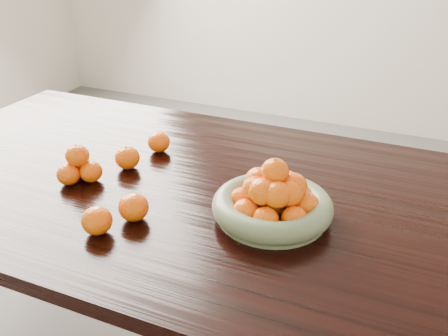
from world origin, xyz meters
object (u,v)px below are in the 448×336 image
at_px(fruit_bowl, 273,201).
at_px(loose_orange_0, 127,158).
at_px(dining_table, 211,216).
at_px(orange_pyramid, 79,166).

height_order(fruit_bowl, loose_orange_0, fruit_bowl).
bearing_deg(dining_table, fruit_bowl, -20.77).
height_order(dining_table, loose_orange_0, loose_orange_0).
height_order(fruit_bowl, orange_pyramid, fruit_bowl).
bearing_deg(orange_pyramid, dining_table, 16.06).
bearing_deg(loose_orange_0, fruit_bowl, -10.60).
xyz_separation_m(dining_table, loose_orange_0, (-0.27, 0.01, 0.12)).
height_order(dining_table, fruit_bowl, fruit_bowl).
relative_size(dining_table, orange_pyramid, 16.28).
bearing_deg(dining_table, loose_orange_0, 177.47).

